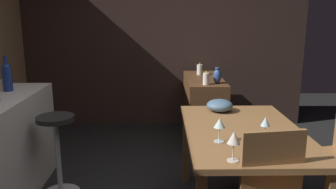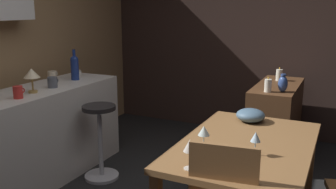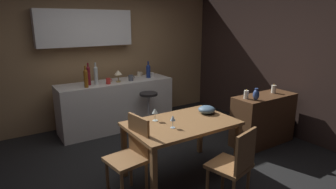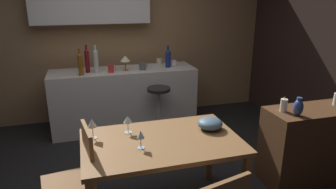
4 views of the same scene
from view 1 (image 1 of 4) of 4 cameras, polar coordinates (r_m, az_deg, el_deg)
wall_side_right at (r=4.86m, az=-3.21°, el=9.90°), size 0.10×4.40×2.60m
dining_table at (r=2.65m, az=12.38°, el=-7.45°), size 1.36×0.86×0.74m
sideboard_cabinet at (r=4.31m, az=5.95°, el=-2.58°), size 1.10×0.44×0.82m
bar_stool at (r=3.14m, az=-17.94°, el=-9.52°), size 0.34×0.34×0.74m
wine_glass_left at (r=2.30m, az=8.63°, el=-4.91°), size 0.08×0.08×0.16m
wine_glass_right at (r=2.43m, az=16.00°, el=-4.53°), size 0.06×0.06×0.16m
wine_glass_center at (r=2.01m, az=10.97°, el=-7.27°), size 0.08×0.08×0.18m
fruit_bowl at (r=3.05m, az=8.66°, el=-1.82°), size 0.23×0.23×0.11m
wine_bottle_cobalt at (r=3.39m, az=-25.37°, el=2.88°), size 0.08×0.08×0.32m
cup_white at (r=3.53m, az=-25.53°, el=1.56°), size 0.13×0.09×0.08m
pillar_candle_tall at (r=4.44m, az=5.33°, el=4.18°), size 0.07×0.07×0.16m
pillar_candle_short at (r=3.80m, az=6.39°, el=2.64°), size 0.07×0.07×0.16m
vase_ceramic_blue at (r=3.88m, az=8.25°, el=3.09°), size 0.09×0.09×0.18m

